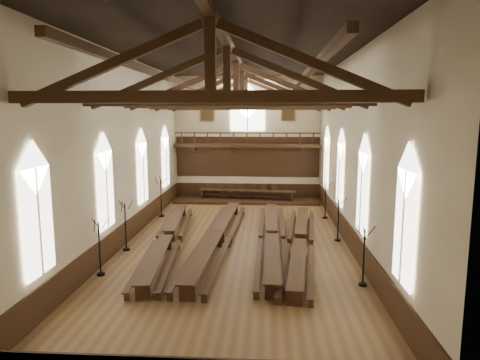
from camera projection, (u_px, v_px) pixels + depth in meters
The scene contains 21 objects.
ground at pixel (236, 244), 23.08m from camera, with size 26.00×26.00×0.00m, color brown.
room_walls at pixel (236, 123), 22.10m from camera, with size 26.00×26.00×26.00m.
wainscot_band at pixel (236, 233), 22.99m from camera, with size 12.00×26.00×1.20m.
side_windows at pixel (236, 175), 22.51m from camera, with size 11.85×19.80×4.50m.
end_window at pixel (248, 111), 34.71m from camera, with size 2.80×0.12×3.80m.
minstrels_gallery at pixel (247, 152), 34.98m from camera, with size 11.80×1.24×3.70m.
portraits at pixel (248, 112), 34.73m from camera, with size 7.75×0.09×1.45m.
roof_trusses at pixel (236, 89), 21.83m from camera, with size 11.70×25.70×2.80m.
refectory_row_a at pixel (167, 236), 22.61m from camera, with size 2.06×14.20×0.72m.
refectory_row_b at pixel (217, 235), 22.75m from camera, with size 1.92×14.81×0.79m.
refectory_row_c at pixel (272, 235), 22.73m from camera, with size 1.55×14.30×0.74m.
refectory_row_d at pixel (301, 240), 22.01m from camera, with size 2.11×14.11×0.71m.
dais at pixel (247, 200), 34.31m from camera, with size 11.40×2.93×0.20m, color #362110.
high_table at pixel (247, 191), 34.20m from camera, with size 7.87×1.81×0.73m.
high_chairs at pixel (247, 190), 34.97m from camera, with size 6.78×0.49×1.06m.
candelabrum_left_near at pixel (100, 258), 18.44m from camera, with size 0.74×0.74×2.51m.
candelabrum_left_mid at pixel (126, 235), 21.81m from camera, with size 0.78×0.75×2.60m.
candelabrum_left_far at pixel (161, 205), 29.09m from camera, with size 0.82×0.80×2.74m.
candelabrum_right_near at pixel (363, 268), 17.31m from camera, with size 0.73×0.75×2.51m.
candelabrum_right_mid at pixel (338, 228), 23.49m from camera, with size 0.71×0.74×2.45m.
candelabrum_right_far at pixel (325, 207), 28.61m from camera, with size 0.74×0.73×2.49m.
Camera 1 is at (1.60, -22.23, 6.90)m, focal length 32.00 mm.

